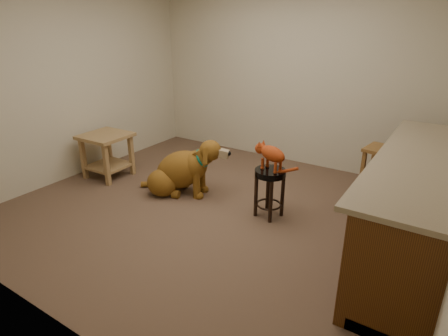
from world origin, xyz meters
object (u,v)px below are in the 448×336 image
Objects in this scene: wood_stool at (379,175)px; tabby_kitten at (270,154)px; side_table at (107,149)px; golden_retriever at (181,171)px; padded_stool at (270,184)px.

tabby_kitten is (-0.93, -0.97, 0.37)m from wood_stool.
tabby_kitten is (2.35, 0.19, 0.33)m from side_table.
side_table is 0.51× the size of golden_retriever.
wood_stool is 1.31× the size of tabby_kitten.
tabby_kitten reaches higher than padded_stool.
golden_retriever reaches higher than wood_stool.
padded_stool is 0.91× the size of side_table.
tabby_kitten is (1.18, 0.05, 0.44)m from golden_retriever.
golden_retriever is at bearing -177.53° from padded_stool.
wood_stool is at bearing 19.45° from side_table.
padded_stool is 1.34m from wood_stool.
side_table reaches higher than padded_stool.
padded_stool is at bearing -5.72° from tabby_kitten.
wood_stool is 1.13× the size of side_table.
wood_stool is (0.92, 0.98, -0.04)m from padded_stool.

